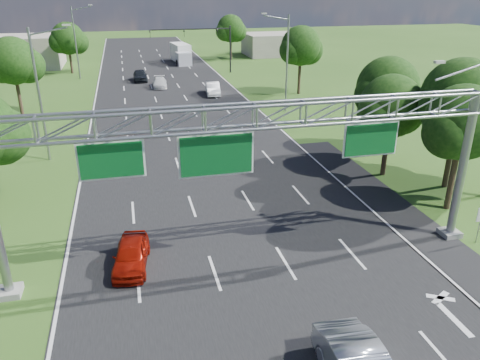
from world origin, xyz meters
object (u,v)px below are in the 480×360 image
object	(u,v)px
sign_gantry	(256,129)
red_coupe	(131,255)
traffic_signal	(207,39)
box_truck	(181,54)

from	to	relation	value
sign_gantry	red_coupe	bearing A→B (deg)	170.27
red_coupe	sign_gantry	bearing A→B (deg)	-2.01
red_coupe	traffic_signal	bearing A→B (deg)	83.57
sign_gantry	traffic_signal	distance (m)	53.51
box_truck	traffic_signal	bearing A→B (deg)	-84.05
box_truck	red_coupe	bearing A→B (deg)	-106.51
traffic_signal	red_coupe	size ratio (longest dim) A/B	3.09
traffic_signal	box_truck	world-z (taller)	traffic_signal
red_coupe	box_truck	size ratio (longest dim) A/B	0.46
traffic_signal	red_coupe	bearing A→B (deg)	-104.16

